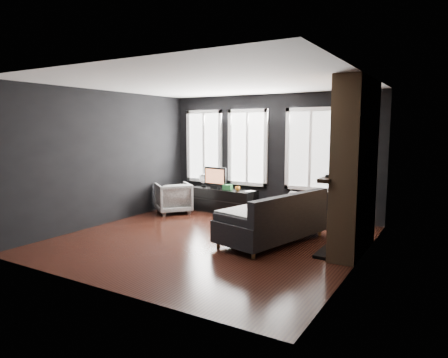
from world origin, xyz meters
The scene contains 18 objects.
floor centered at (0.00, 0.00, 0.00)m, with size 5.00×5.00×0.00m, color black.
ceiling centered at (0.00, 0.00, 2.70)m, with size 5.00×5.00×0.00m, color white.
wall_back centered at (0.00, 2.50, 1.35)m, with size 5.00×0.02×2.70m, color black.
wall_left centered at (-2.50, 0.00, 1.35)m, with size 0.02×5.00×2.70m, color black.
wall_right centered at (2.50, 0.00, 1.35)m, with size 0.02×5.00×2.70m, color black.
windows centered at (-0.45, 2.46, 2.38)m, with size 4.00×0.16×1.76m, color white, non-canonical shape.
fireplace centered at (2.30, 0.60, 1.35)m, with size 0.70×1.62×2.70m, color #93724C, non-canonical shape.
sofa centered at (0.97, 0.45, 0.44)m, with size 1.03×2.05×0.88m, color black, non-canonical shape.
stripe_pillow centered at (1.33, 0.94, 0.64)m, with size 0.08×0.33×0.33m, color gray.
armchair centered at (-1.95, 1.46, 0.38)m, with size 0.75×0.70×0.77m, color silver.
media_console centered at (-0.98, 2.10, 0.28)m, with size 1.60×0.50×0.55m, color black, non-canonical shape.
monitor centered at (-1.21, 2.11, 0.83)m, with size 0.62×0.13×0.56m, color black, non-canonical shape.
desk_fan centered at (-1.60, 2.18, 0.70)m, with size 0.22×0.22×0.31m, color gray, non-canonical shape.
mug centered at (-0.58, 2.04, 0.61)m, with size 0.12×0.09×0.12m, color orange.
book centered at (-0.34, 2.06, 0.66)m, with size 0.16×0.02×0.22m, color #9F947F.
storage_box centered at (-0.85, 2.05, 0.61)m, with size 0.21×0.13×0.11m, color #256E33.
mantel_vase centered at (2.05, 1.05, 1.33)m, with size 0.20×0.20×0.20m, color gold.
mantel_clock centered at (2.05, 0.05, 1.25)m, with size 0.11×0.11×0.04m, color black.
Camera 1 is at (3.70, -5.75, 1.96)m, focal length 32.00 mm.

